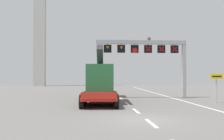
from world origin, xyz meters
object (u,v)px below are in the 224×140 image
at_px(heavy_haul_truck_red, 101,81).
at_px(exit_sign_yellow, 217,81).
at_px(bridge_pylon_distant, 40,3).

height_order(heavy_haul_truck_red, exit_sign_yellow, heavy_haul_truck_red).
bearing_deg(bridge_pylon_distant, heavy_haul_truck_red, -69.85).
xyz_separation_m(heavy_haul_truck_red, exit_sign_yellow, (10.74, -3.85, 0.01)).
distance_m(heavy_haul_truck_red, bridge_pylon_distant, 45.06).
xyz_separation_m(heavy_haul_truck_red, bridge_pylon_distant, (-14.11, 38.46, 18.79)).
distance_m(heavy_haul_truck_red, exit_sign_yellow, 11.41).
bearing_deg(heavy_haul_truck_red, bridge_pylon_distant, 110.15).
relative_size(heavy_haul_truck_red, bridge_pylon_distant, 0.35).
bearing_deg(exit_sign_yellow, bridge_pylon_distant, 120.43).
relative_size(exit_sign_yellow, bridge_pylon_distant, 0.07).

